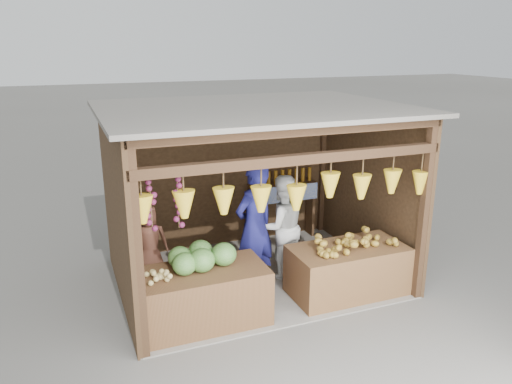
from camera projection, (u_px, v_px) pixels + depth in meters
ground at (255, 277)px, 7.80m from camera, size 80.00×80.00×0.00m
stall_structure at (253, 175)px, 7.27m from camera, size 4.30×3.30×2.66m
back_shelf at (283, 194)px, 9.06m from camera, size 1.25×0.32×1.32m
counter_left at (203, 297)px, 6.43m from camera, size 1.64×0.85×0.75m
counter_right at (347, 270)px, 7.20m from camera, size 1.65×0.85×0.73m
stool at (153, 285)px, 7.24m from camera, size 0.31×0.31×0.29m
man_standing at (255, 227)px, 7.24m from camera, size 0.82×0.69×1.91m
woman_standing at (281, 226)px, 7.65m from camera, size 0.80×0.62×1.63m
vendor_seated at (150, 242)px, 7.04m from camera, size 0.57×0.42×1.06m
melon_pile at (198, 256)px, 6.35m from camera, size 1.00×0.50×0.32m
tanfruit_pile at (158, 274)px, 6.06m from camera, size 0.34×0.40×0.13m
mango_pile at (354, 240)px, 7.07m from camera, size 1.40×0.64×0.22m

